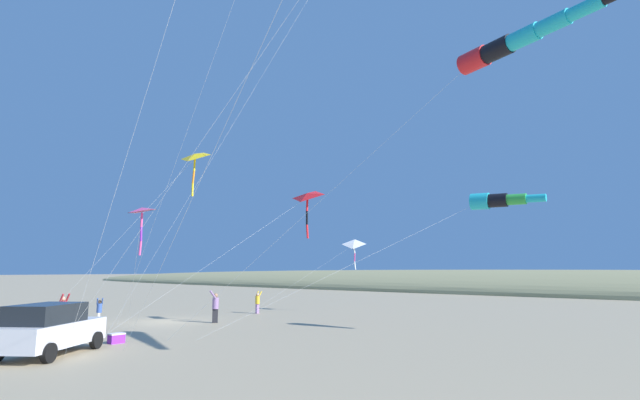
{
  "coord_description": "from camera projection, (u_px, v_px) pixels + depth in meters",
  "views": [
    {
      "loc": [
        -16.31,
        -25.97,
        3.08
      ],
      "look_at": [
        -1.56,
        -13.5,
        5.9
      ],
      "focal_mm": 26.83,
      "sensor_mm": 36.0,
      "label": 1
    }
  ],
  "objects": [
    {
      "name": "ground_plane",
      "position": [
        164.0,
        322.0,
        28.47
      ],
      "size": [
        600.0,
        600.0,
        0.0
      ],
      "primitive_type": "plane",
      "color": "tan"
    },
    {
      "name": "dune_ridge_grassy",
      "position": [
        498.0,
        291.0,
        70.03
      ],
      "size": [
        28.0,
        240.0,
        6.16
      ],
      "primitive_type": "ellipsoid",
      "color": "#938E60",
      "rests_on": "ground_plane"
    },
    {
      "name": "parked_car",
      "position": [
        50.0,
        329.0,
        17.4
      ],
      "size": [
        4.57,
        4.01,
        1.85
      ],
      "color": "silver",
      "rests_on": "ground_plane"
    },
    {
      "name": "cooler_box",
      "position": [
        116.0,
        338.0,
        20.17
      ],
      "size": [
        0.62,
        0.42,
        0.42
      ],
      "color": "purple",
      "rests_on": "ground_plane"
    },
    {
      "name": "person_adult_flyer",
      "position": [
        215.0,
        305.0,
        28.03
      ],
      "size": [
        0.67,
        0.62,
        1.87
      ],
      "color": "#232328",
      "rests_on": "ground_plane"
    },
    {
      "name": "person_child_green_jacket",
      "position": [
        62.0,
        309.0,
        25.38
      ],
      "size": [
        0.43,
        0.55,
        1.83
      ],
      "color": "#232328",
      "rests_on": "ground_plane"
    },
    {
      "name": "person_child_grey_jacket",
      "position": [
        258.0,
        301.0,
        34.0
      ],
      "size": [
        0.5,
        0.4,
        1.56
      ],
      "color": "#8E6B9E",
      "rests_on": "ground_plane"
    },
    {
      "name": "person_bystander_far",
      "position": [
        99.0,
        310.0,
        27.5
      ],
      "size": [
        0.45,
        0.51,
        1.47
      ],
      "color": "silver",
      "rests_on": "ground_plane"
    },
    {
      "name": "kite_delta_red_high_left",
      "position": [
        194.0,
        157.0,
        23.58
      ],
      "size": [
        5.61,
        6.07,
        8.98
      ],
      "color": "yellow",
      "rests_on": "ground_plane"
    },
    {
      "name": "kite_windsock_green_low_center",
      "position": [
        515.0,
        41.0,
        15.97
      ],
      "size": [
        4.59,
        18.06,
        11.01
      ],
      "color": "red",
      "rests_on": "ground_plane"
    },
    {
      "name": "kite_delta_rainbow_low_near",
      "position": [
        142.0,
        212.0,
        17.96
      ],
      "size": [
        5.03,
        9.6,
        5.47
      ],
      "color": "#EF4C93",
      "rests_on": "ground_plane"
    },
    {
      "name": "kite_windsock_small_distant",
      "position": [
        496.0,
        201.0,
        23.08
      ],
      "size": [
        10.39,
        12.09,
        6.82
      ],
      "color": "#1EB7C6",
      "rests_on": "ground_plane"
    },
    {
      "name": "kite_delta_magenta_far_left",
      "position": [
        307.0,
        197.0,
        26.84
      ],
      "size": [
        10.03,
        5.01,
        7.61
      ],
      "color": "red",
      "rests_on": "ground_plane"
    },
    {
      "name": "kite_delta_long_streamer_right",
      "position": [
        354.0,
        245.0,
        35.05
      ],
      "size": [
        6.53,
        5.67,
        5.31
      ],
      "color": "white",
      "rests_on": "ground_plane"
    }
  ]
}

